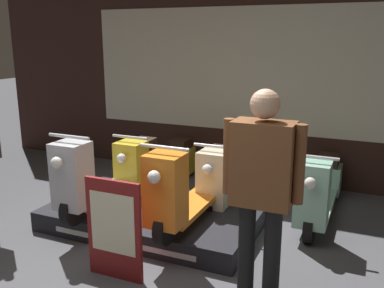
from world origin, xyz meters
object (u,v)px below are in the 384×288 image
scooter_backrow_0 (157,167)px  person_right_browsing (262,180)px  scooter_backrow_1 (232,177)px  scooter_display_left (111,172)px  scooter_backrow_2 (320,189)px  price_sign_board (114,229)px  scooter_display_right (194,185)px

scooter_backrow_0 → person_right_browsing: 2.64m
scooter_backrow_0 → scooter_backrow_1: 1.03m
scooter_display_left → scooter_backrow_2: (2.11, 0.98, -0.21)m
scooter_backrow_0 → scooter_backrow_1: size_ratio=1.00×
scooter_backrow_0 → person_right_browsing: (1.84, -1.78, 0.63)m
person_right_browsing → scooter_backrow_1: bearing=114.5°
scooter_backrow_1 → price_sign_board: scooter_backrow_1 is taller
scooter_backrow_1 → scooter_backrow_2: 1.03m
scooter_display_right → person_right_browsing: size_ratio=1.08×
scooter_display_right → price_sign_board: scooter_display_right is taller
person_right_browsing → price_sign_board: (-1.19, -0.19, -0.53)m
scooter_backrow_2 → person_right_browsing: size_ratio=1.08×
scooter_display_right → price_sign_board: 1.04m
scooter_backrow_2 → scooter_display_right: bearing=-138.5°
person_right_browsing → scooter_display_left: bearing=157.0°
scooter_backrow_2 → price_sign_board: scooter_backrow_2 is taller
scooter_display_right → person_right_browsing: 1.27m
scooter_display_left → scooter_backrow_0: size_ratio=1.00×
scooter_backrow_0 → person_right_browsing: bearing=-44.0°
price_sign_board → scooter_backrow_2: bearing=54.6°
scooter_backrow_2 → price_sign_board: size_ratio=2.04×
scooter_backrow_1 → scooter_backrow_2: same height
scooter_display_left → person_right_browsing: size_ratio=1.08×
scooter_display_left → scooter_backrow_0: 1.00m
scooter_backrow_0 → scooter_backrow_2: bearing=0.0°
scooter_display_right → person_right_browsing: (0.89, -0.80, 0.42)m
scooter_backrow_2 → person_right_browsing: 1.90m
scooter_display_right → scooter_backrow_2: 1.49m
scooter_backrow_1 → person_right_browsing: size_ratio=1.08×
scooter_display_left → scooter_backrow_2: size_ratio=1.00×
scooter_display_right → scooter_backrow_2: scooter_display_right is taller
scooter_backrow_1 → price_sign_board: bearing=-100.7°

